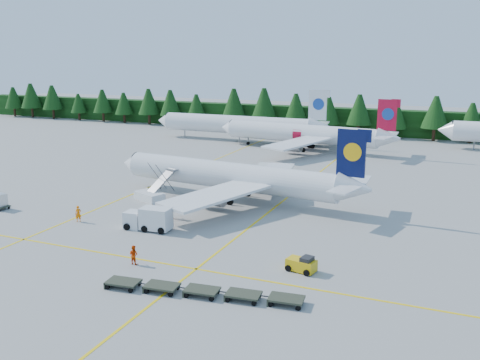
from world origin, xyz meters
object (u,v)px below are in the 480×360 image
at_px(airliner_navy, 224,176).
at_px(service_truck, 148,219).
at_px(airliner_red, 298,133).
at_px(baggage_tug, 302,264).
at_px(airstairs, 151,194).

height_order(airliner_navy, service_truck, airliner_navy).
relative_size(airliner_navy, airliner_red, 0.97).
xyz_separation_m(airliner_red, baggage_tug, (18.34, -58.85, -2.53)).
bearing_deg(airliner_navy, baggage_tug, -43.80).
xyz_separation_m(airliner_navy, airstairs, (-8.52, -4.36, -2.30)).
bearing_deg(baggage_tug, airstairs, 160.65).
distance_m(airstairs, baggage_tug, 29.11).
relative_size(airliner_navy, baggage_tug, 12.82).
distance_m(airliner_navy, airliner_red, 39.43).
bearing_deg(airstairs, airliner_red, 104.49).
xyz_separation_m(airliner_navy, airliner_red, (-1.98, 39.38, 0.10)).
distance_m(airliner_red, airstairs, 44.28).
xyz_separation_m(airliner_red, airstairs, (-6.54, -43.73, -2.40)).
bearing_deg(airstairs, baggage_tug, -8.30).
relative_size(airliner_red, baggage_tug, 13.22).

